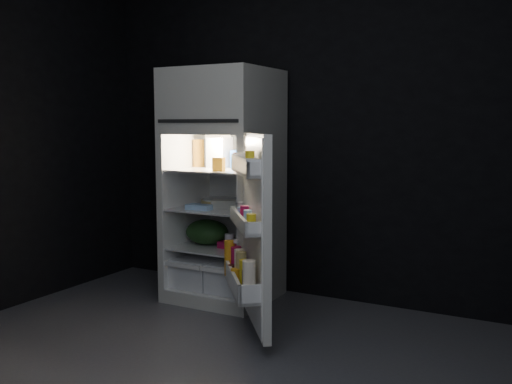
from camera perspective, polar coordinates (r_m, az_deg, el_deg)
The scene contains 17 objects.
floor at distance 3.22m, azimuth -4.49°, elevation -18.32°, with size 4.00×3.40×0.00m, color #515157.
wall_back at distance 4.44m, azimuth 7.41°, elevation 6.52°, with size 4.00×0.00×2.70m, color black.
refrigerator at distance 4.44m, azimuth -3.15°, elevation 1.47°, with size 0.76×0.71×1.78m.
fridge_door at distance 3.60m, azimuth -0.45°, elevation -4.20°, with size 0.60×0.68×1.22m.
milk_jug at distance 4.50m, azimuth -3.68°, elevation 3.97°, with size 0.15×0.15×0.24m, color white.
mayo_jar at distance 4.44m, azimuth -1.98°, elevation 3.29°, with size 0.10×0.10×0.14m, color #2050AD.
jam_jar at distance 4.28m, azimuth -1.67°, elevation 3.10°, with size 0.09×0.09×0.13m, color black.
amber_bottle at distance 4.62m, azimuth -5.75°, elevation 3.89°, with size 0.09×0.09×0.22m, color #BE7A1E.
small_carton at distance 4.17m, azimuth -3.74°, elevation 2.78°, with size 0.08×0.06×0.10m, color orange.
egg_carton at distance 4.32m, azimuth -2.56°, elevation -1.28°, with size 0.28×0.11×0.07m, color gray.
pie at distance 4.57m, azimuth -3.45°, elevation -1.02°, with size 0.33×0.33×0.04m, color tan.
flat_package at distance 4.32m, azimuth -5.70°, elevation -1.50°, with size 0.20×0.10×0.04m, color #94BBE4.
wrapped_pkg at distance 4.47m, azimuth 0.66°, elevation -1.13°, with size 0.12×0.10×0.05m, color #F0E1C4.
produce_bag at distance 4.51m, azimuth -4.92°, elevation -4.00°, with size 0.35×0.29×0.20m, color #193815.
yogurt_tray at distance 4.35m, azimuth -2.00°, elevation -5.37°, with size 0.26×0.14×0.05m, color #B50F42.
small_can_red at distance 4.51m, azimuth -0.70°, elevation -4.67°, with size 0.07×0.07×0.09m, color #B50F42.
small_can_silver at distance 4.50m, azimuth 0.68°, elevation -4.69°, with size 0.06×0.06×0.09m, color silver.
Camera 1 is at (1.59, -2.44, 1.36)m, focal length 40.00 mm.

